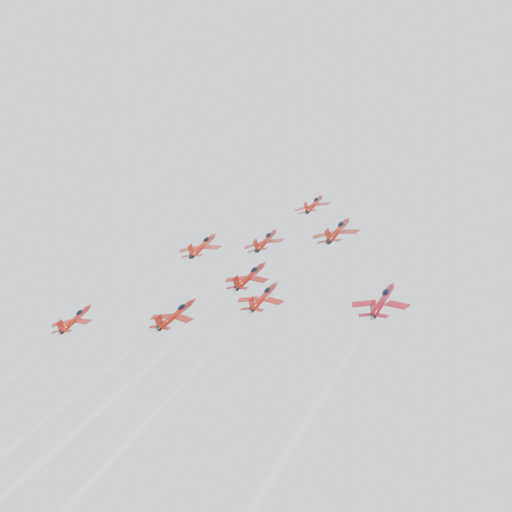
% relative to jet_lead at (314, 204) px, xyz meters
% --- Properties ---
extents(jet_lead, '(9.20, 11.74, 7.60)m').
position_rel_jet_lead_xyz_m(jet_lead, '(0.00, 0.00, 0.00)').
color(jet_lead, '#A0170F').
extents(jet_row2_left, '(10.32, 13.16, 8.52)m').
position_rel_jet_lead_xyz_m(jet_row2_left, '(-18.97, -18.22, -10.95)').
color(jet_row2_left, '#B22111').
extents(jet_row2_center, '(9.31, 11.87, 7.69)m').
position_rel_jet_lead_xyz_m(jet_row2_center, '(-4.00, -18.10, -10.89)').
color(jet_row2_center, maroon).
extents(jet_row2_right, '(10.40, 13.27, 8.59)m').
position_rel_jet_lead_xyz_m(jet_row2_right, '(10.96, -15.80, -9.49)').
color(jet_row2_right, maroon).
extents(jet_center, '(9.10, 85.23, 51.92)m').
position_rel_jet_lead_xyz_m(jet_center, '(-0.42, -71.10, -42.84)').
color(jet_center, maroon).
extents(jet_rear_left, '(8.80, 82.44, 50.22)m').
position_rel_jet_lead_xyz_m(jet_rear_left, '(-8.62, -82.27, -49.56)').
color(jet_rear_left, maroon).
extents(jet_rear_right, '(8.55, 80.13, 48.82)m').
position_rel_jet_lead_xyz_m(jet_rear_right, '(5.85, -76.52, -46.10)').
color(jet_rear_right, '#AB1610').
extents(jet_rear_farright, '(9.29, 87.09, 53.06)m').
position_rel_jet_lead_xyz_m(jet_rear_farright, '(27.20, -82.00, -49.40)').
color(jet_rear_farright, '#A10F1D').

